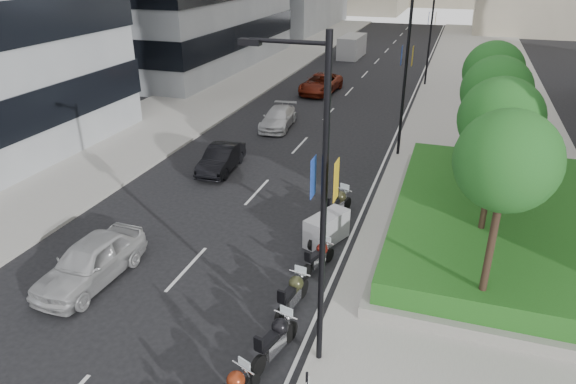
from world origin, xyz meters
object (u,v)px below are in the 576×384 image
at_px(motorcycle_2, 275,339).
at_px(car_b, 221,159).
at_px(motorcycle_3, 293,294).
at_px(delivery_van, 351,48).
at_px(lamp_post_1, 403,66).
at_px(lamp_post_2, 429,25).
at_px(lamp_post_0, 318,198).
at_px(motorcycle_5, 327,229).
at_px(motorcycle_4, 319,257).
at_px(car_d, 321,84).
at_px(motorcycle_6, 337,204).
at_px(car_a, 90,261).
at_px(car_c, 278,118).

height_order(motorcycle_2, car_b, car_b).
relative_size(motorcycle_3, delivery_van, 0.40).
bearing_deg(lamp_post_1, motorcycle_3, -94.76).
height_order(motorcycle_2, delivery_van, delivery_van).
distance_m(lamp_post_2, car_b, 24.95).
xyz_separation_m(lamp_post_1, motorcycle_2, (-1.06, -17.21, -4.45)).
bearing_deg(lamp_post_0, lamp_post_1, 90.00).
relative_size(motorcycle_3, motorcycle_5, 1.03).
bearing_deg(motorcycle_4, motorcycle_5, 25.81).
xyz_separation_m(motorcycle_5, car_d, (-6.51, 23.30, 0.15)).
bearing_deg(motorcycle_3, car_d, 21.80).
relative_size(lamp_post_0, motorcycle_2, 3.97).
bearing_deg(motorcycle_4, delivery_van, 30.17).
distance_m(motorcycle_3, motorcycle_6, 6.67).
bearing_deg(lamp_post_0, delivery_van, 100.70).
bearing_deg(car_d, motorcycle_4, -72.16).
height_order(motorcycle_2, motorcycle_5, motorcycle_5).
xyz_separation_m(motorcycle_4, car_d, (-6.72, 25.27, 0.23)).
bearing_deg(car_a, car_b, 92.57).
bearing_deg(motorcycle_3, car_a, 103.78).
xyz_separation_m(lamp_post_0, motorcycle_3, (-1.25, 1.97, -4.47)).
bearing_deg(car_b, motorcycle_5, -41.50).
bearing_deg(lamp_post_1, motorcycle_5, -96.95).
height_order(motorcycle_5, car_b, car_b).
bearing_deg(lamp_post_1, lamp_post_2, 90.00).
bearing_deg(motorcycle_5, motorcycle_2, -155.05).
distance_m(motorcycle_3, motorcycle_5, 4.46).
relative_size(motorcycle_5, delivery_van, 0.39).
height_order(motorcycle_4, car_c, car_c).
height_order(car_a, car_c, car_a).
bearing_deg(motorcycle_4, motorcycle_2, -159.93).
relative_size(car_d, delivery_van, 0.98).
relative_size(lamp_post_2, motorcycle_6, 3.98).
xyz_separation_m(lamp_post_1, lamp_post_2, (0.00, 18.00, 0.00)).
bearing_deg(car_c, lamp_post_2, 57.19).
bearing_deg(car_b, motorcycle_6, -29.02).
distance_m(lamp_post_1, motorcycle_6, 9.57).
distance_m(motorcycle_5, car_a, 8.76).
xyz_separation_m(car_c, delivery_van, (-0.70, 26.33, 0.44)).
bearing_deg(car_b, lamp_post_2, 66.04).
relative_size(lamp_post_2, motorcycle_4, 4.78).
bearing_deg(lamp_post_0, motorcycle_3, 122.39).
bearing_deg(motorcycle_4, car_c, 44.05).
xyz_separation_m(motorcycle_4, motorcycle_6, (-0.32, 4.17, 0.10)).
relative_size(motorcycle_2, delivery_van, 0.41).
bearing_deg(car_c, car_d, 83.85).
bearing_deg(car_d, car_a, -88.24).
height_order(lamp_post_0, motorcycle_4, lamp_post_0).
bearing_deg(car_d, motorcycle_3, -73.78).
xyz_separation_m(car_d, delivery_van, (-0.93, 16.47, 0.32)).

